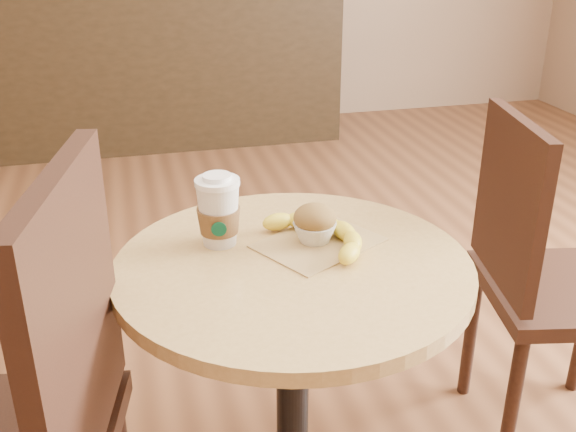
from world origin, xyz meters
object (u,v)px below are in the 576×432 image
Objects in this scene: cafe_table at (293,351)px; banana at (317,236)px; coffee_cup at (219,213)px; chair_right at (544,274)px; muffin at (315,223)px.

banana is at bearing 39.11° from cafe_table.
banana is (0.07, 0.05, 0.24)m from cafe_table.
banana is (0.19, -0.06, -0.05)m from coffee_cup.
chair_right reaches higher than muffin.
muffin reaches higher than banana.
coffee_cup reaches higher than banana.
banana is (-0.67, -0.14, 0.26)m from chair_right.
chair_right reaches higher than banana.
coffee_cup is 1.67× the size of muffin.
muffin is at bearing -3.81° from coffee_cup.
chair_right is at bearing 14.05° from coffee_cup.
cafe_table is at bearing 116.24° from chair_right.
coffee_cup is at bearing 138.51° from cafe_table.
cafe_table is 0.25m from banana.
chair_right is 0.91m from coffee_cup.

